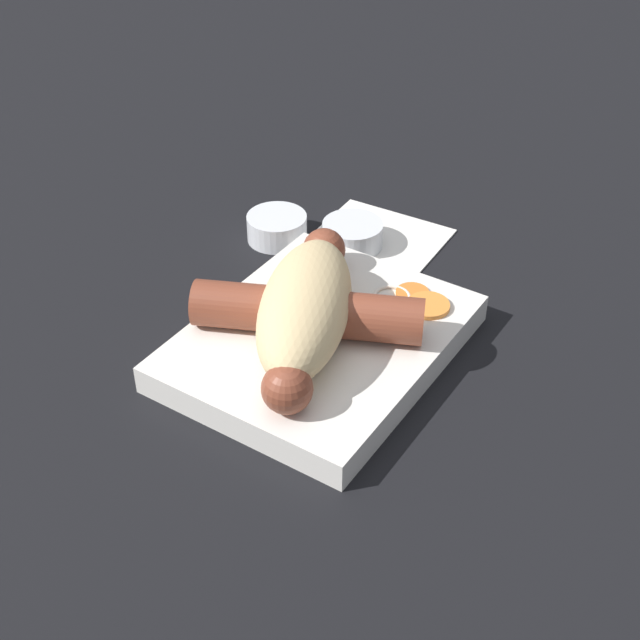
# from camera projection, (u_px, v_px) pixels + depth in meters

# --- Properties ---
(ground_plane) EXTENTS (3.00, 3.00, 0.00)m
(ground_plane) POSITION_uv_depth(u_px,v_px,m) (320.00, 354.00, 0.68)
(ground_plane) COLOR black
(food_tray) EXTENTS (0.22, 0.18, 0.02)m
(food_tray) POSITION_uv_depth(u_px,v_px,m) (320.00, 342.00, 0.68)
(food_tray) COLOR silver
(food_tray) RESTS_ON ground_plane
(bread_roll) EXTENTS (0.18, 0.13, 0.05)m
(bread_roll) POSITION_uv_depth(u_px,v_px,m) (305.00, 307.00, 0.65)
(bread_roll) COLOR #DBBC84
(bread_roll) RESTS_ON food_tray
(sausage) EXTENTS (0.19, 0.17, 0.04)m
(sausage) POSITION_uv_depth(u_px,v_px,m) (307.00, 312.00, 0.66)
(sausage) COLOR brown
(sausage) RESTS_ON food_tray
(pickled_veggies) EXTENTS (0.05, 0.06, 0.00)m
(pickled_veggies) POSITION_uv_depth(u_px,v_px,m) (413.00, 300.00, 0.70)
(pickled_veggies) COLOR orange
(pickled_veggies) RESTS_ON food_tray
(napkin) EXTENTS (0.12, 0.12, 0.00)m
(napkin) POSITION_uv_depth(u_px,v_px,m) (375.00, 242.00, 0.81)
(napkin) COLOR white
(napkin) RESTS_ON ground_plane
(condiment_cup_near) EXTENTS (0.05, 0.05, 0.02)m
(condiment_cup_near) POSITION_uv_depth(u_px,v_px,m) (352.00, 236.00, 0.80)
(condiment_cup_near) COLOR silver
(condiment_cup_near) RESTS_ON ground_plane
(condiment_cup_far) EXTENTS (0.05, 0.05, 0.02)m
(condiment_cup_far) POSITION_uv_depth(u_px,v_px,m) (277.00, 229.00, 0.81)
(condiment_cup_far) COLOR silver
(condiment_cup_far) RESTS_ON ground_plane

